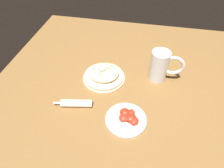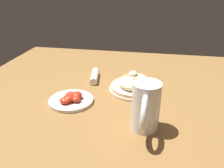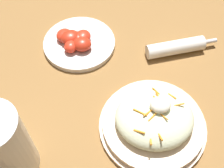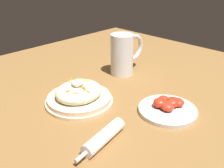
{
  "view_description": "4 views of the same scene",
  "coord_description": "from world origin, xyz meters",
  "px_view_note": "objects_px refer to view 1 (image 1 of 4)",
  "views": [
    {
      "loc": [
        0.05,
        -0.66,
        0.72
      ],
      "look_at": [
        -0.07,
        -0.04,
        0.08
      ],
      "focal_mm": 30.86,
      "sensor_mm": 36.0,
      "label": 1
    },
    {
      "loc": [
        0.79,
        0.14,
        0.47
      ],
      "look_at": [
        -0.03,
        -0.01,
        0.08
      ],
      "focal_mm": 36.53,
      "sensor_mm": 36.0,
      "label": 2
    },
    {
      "loc": [
        -0.04,
        0.35,
        0.56
      ],
      "look_at": [
        -0.06,
        -0.0,
        0.06
      ],
      "focal_mm": 47.34,
      "sensor_mm": 36.0,
      "label": 3
    },
    {
      "loc": [
        -0.58,
        -0.51,
        0.42
      ],
      "look_at": [
        -0.06,
        -0.01,
        0.07
      ],
      "focal_mm": 39.9,
      "sensor_mm": 36.0,
      "label": 4
    }
  ],
  "objects_px": {
    "salad_plate": "(104,75)",
    "napkin_roll": "(76,103)",
    "beer_mug": "(160,67)",
    "tomato_plate": "(127,118)"
  },
  "relations": [
    {
      "from": "beer_mug",
      "to": "tomato_plate",
      "type": "bearing_deg",
      "value": -112.46
    },
    {
      "from": "beer_mug",
      "to": "tomato_plate",
      "type": "height_order",
      "value": "beer_mug"
    },
    {
      "from": "beer_mug",
      "to": "napkin_roll",
      "type": "distance_m",
      "value": 0.46
    },
    {
      "from": "napkin_roll",
      "to": "beer_mug",
      "type": "bearing_deg",
      "value": 35.94
    },
    {
      "from": "beer_mug",
      "to": "salad_plate",
      "type": "bearing_deg",
      "value": -167.63
    },
    {
      "from": "napkin_roll",
      "to": "tomato_plate",
      "type": "relative_size",
      "value": 1.01
    },
    {
      "from": "salad_plate",
      "to": "napkin_roll",
      "type": "bearing_deg",
      "value": -112.65
    },
    {
      "from": "napkin_roll",
      "to": "tomato_plate",
      "type": "distance_m",
      "value": 0.25
    },
    {
      "from": "napkin_roll",
      "to": "tomato_plate",
      "type": "xyz_separation_m",
      "value": [
        0.24,
        -0.04,
        -0.0
      ]
    },
    {
      "from": "beer_mug",
      "to": "tomato_plate",
      "type": "xyz_separation_m",
      "value": [
        -0.13,
        -0.3,
        -0.06
      ]
    }
  ]
}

